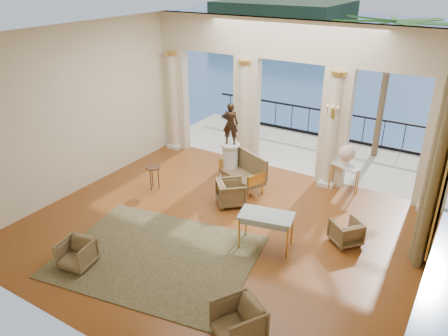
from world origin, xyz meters
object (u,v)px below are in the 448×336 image
Objects in this scene: settee at (245,170)px; game_table at (266,218)px; statue at (230,124)px; armchair_b at (238,320)px; armchair_a at (77,252)px; armchair_c at (346,231)px; console_table at (345,170)px; side_table at (153,170)px; pedestal at (230,162)px; armchair_d at (231,192)px.

game_table is (1.85, -2.36, 0.23)m from settee.
armchair_b is at bearing 100.70° from statue.
armchair_c is at bearing 29.53° from armchair_a.
console_table reaches higher than side_table.
game_table is at bearing -12.12° from side_table.
armchair_a is at bearing 61.94° from statue.
game_table is 1.47× the size of console_table.
pedestal is 3.27m from console_table.
armchair_b is (3.88, 0.06, 0.05)m from armchair_a.
game_table is at bearing 138.03° from armchair_b.
side_table is (-0.91, 3.58, 0.25)m from armchair_a.
armchair_b is 0.47× the size of settee.
armchair_c is (0.67, 3.73, -0.07)m from armchair_b.
armchair_b is 5.94m from side_table.
settee is (-0.21, 1.11, 0.13)m from armchair_d.
game_table is 1.07× the size of statue.
pedestal is at bearing 73.20° from armchair_a.
armchair_d is 2.04m from statue.
settee is at bearing -15.92° from pedestal.
armchair_b is at bearing -57.77° from pedestal.
armchair_a is 0.91× the size of armchair_d.
game_table is at bearing -14.99° from armchair_c.
console_table is (3.10, 1.01, 0.11)m from pedestal.
console_table reaches higher than armchair_a.
settee is 2.40× the size of side_table.
statue is at bearing -138.63° from console_table.
armchair_b is 0.63× the size of statue.
armchair_c is at bearing -47.81° from console_table.
statue reaches higher than armchair_d.
armchair_b is at bearing 29.55° from armchair_c.
armchair_b is 1.04× the size of armchair_d.
side_table reaches higher than armchair_a.
settee is (-3.36, 1.30, 0.18)m from armchair_c.
armchair_a is 5.23m from settee.
side_table is at bearing 174.47° from armchair_b.
armchair_b reaches higher than armchair_d.
settee reaches higher than armchair_c.
statue reaches higher than armchair_a.
armchair_b is 1.12× the size of side_table.
armchair_b is at bearing -37.16° from settee.
game_table is at bearing -77.19° from console_table.
armchair_b is 0.87× the size of console_table.
game_table is 3.52m from pedestal.
settee is 2.59m from side_table.
settee is 1.38m from statue.
armchair_b is at bearing 170.12° from armchair_d.
statue is (-2.45, 2.53, 1.00)m from game_table.
statue is (-3.28, 5.20, 1.35)m from armchair_b.
game_table is at bearing -27.07° from settee.
console_table is (-0.85, 2.48, 0.33)m from armchair_c.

